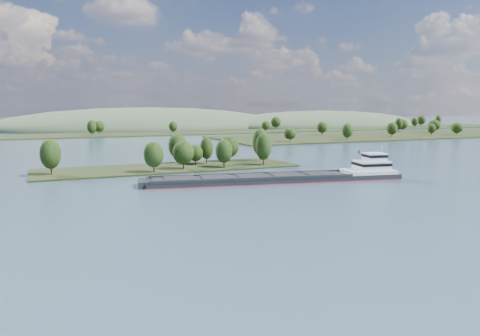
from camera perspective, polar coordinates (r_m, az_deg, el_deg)
name	(u,v)px	position (r m, az deg, el deg)	size (l,w,h in m)	color
ground	(224,196)	(127.84, -1.93, -3.43)	(1800.00, 1800.00, 0.00)	#374E60
tree_island	(184,157)	(185.10, -6.81, 1.30)	(100.00, 30.85, 15.18)	black
right_bank	(408,134)	(406.89, 19.83, 3.92)	(320.00, 90.00, 14.26)	black
back_shoreline	(110,134)	(401.03, -15.55, 4.01)	(900.00, 60.00, 16.31)	black
hill_east	(322,126)	(558.49, 9.99, 5.07)	(260.00, 140.00, 36.00)	#3D4F36
hill_west	(147,128)	(508.56, -11.28, 4.79)	(320.00, 160.00, 44.00)	#3D4F36
cargo_barge	(292,176)	(153.62, 6.40, -1.03)	(86.59, 25.21, 11.65)	black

